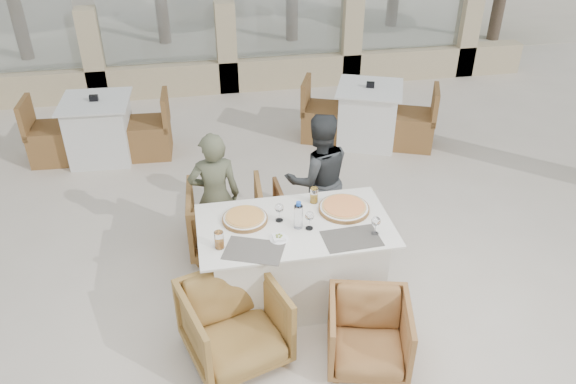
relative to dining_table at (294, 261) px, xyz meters
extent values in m
plane|color=beige|center=(-0.11, 0.10, -0.39)|extent=(80.00, 80.00, 0.00)
cube|color=#5D5750|center=(-0.38, -0.28, 0.39)|extent=(0.53, 0.44, 0.00)
cube|color=#524D46|center=(0.41, -0.27, 0.39)|extent=(0.46, 0.32, 0.00)
cylinder|color=#C8641B|center=(-0.40, 0.13, 0.41)|extent=(0.41, 0.41, 0.05)
cylinder|color=#EF5320|center=(0.45, 0.13, 0.41)|extent=(0.51, 0.51, 0.06)
cylinder|color=#AAC6E0|center=(0.02, -0.04, 0.51)|extent=(0.08, 0.08, 0.25)
cylinder|color=orange|center=(-0.63, -0.19, 0.46)|extent=(0.09, 0.09, 0.15)
cylinder|color=gold|center=(0.23, 0.30, 0.46)|extent=(0.07, 0.07, 0.14)
imported|color=olive|center=(-0.52, 0.83, -0.05)|extent=(0.75, 0.77, 0.67)
imported|color=#976337|center=(0.31, 0.89, -0.10)|extent=(0.63, 0.65, 0.57)
imported|color=olive|center=(-0.58, -0.59, -0.05)|extent=(0.89, 0.91, 0.66)
imported|color=#986637|center=(0.41, -0.83, -0.10)|extent=(0.74, 0.75, 0.57)
imported|color=#53563F|center=(-0.61, 0.72, 0.27)|extent=(0.48, 0.32, 1.30)
imported|color=#323536|center=(0.39, 0.81, 0.29)|extent=(0.68, 0.55, 1.36)
camera|label=1|loc=(-0.75, -3.68, 3.09)|focal=35.00mm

